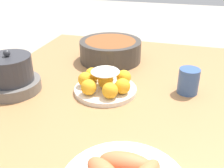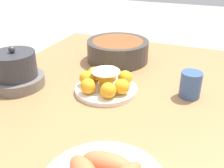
{
  "view_description": "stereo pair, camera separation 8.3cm",
  "coord_description": "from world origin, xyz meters",
  "px_view_note": "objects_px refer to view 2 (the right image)",
  "views": [
    {
      "loc": [
        -0.76,
        -0.2,
        1.16
      ],
      "look_at": [
        0.01,
        0.03,
        0.75
      ],
      "focal_mm": 42.0,
      "sensor_mm": 36.0,
      "label": 1
    },
    {
      "loc": [
        -0.74,
        -0.27,
        1.16
      ],
      "look_at": [
        0.01,
        0.03,
        0.75
      ],
      "focal_mm": 42.0,
      "sensor_mm": 36.0,
      "label": 2
    }
  ],
  "objects_px": {
    "dining_table": "(118,117)",
    "warming_pot": "(16,71)",
    "cup_near": "(191,85)",
    "cake_plate": "(105,83)",
    "serving_bowl": "(118,50)"
  },
  "relations": [
    {
      "from": "dining_table",
      "to": "warming_pot",
      "type": "height_order",
      "value": "warming_pot"
    },
    {
      "from": "cup_near",
      "to": "warming_pot",
      "type": "bearing_deg",
      "value": 104.58
    },
    {
      "from": "dining_table",
      "to": "cake_plate",
      "type": "distance_m",
      "value": 0.13
    },
    {
      "from": "serving_bowl",
      "to": "warming_pot",
      "type": "distance_m",
      "value": 0.45
    },
    {
      "from": "serving_bowl",
      "to": "cup_near",
      "type": "bearing_deg",
      "value": -122.12
    },
    {
      "from": "warming_pot",
      "to": "cup_near",
      "type": "bearing_deg",
      "value": -75.42
    },
    {
      "from": "cake_plate",
      "to": "serving_bowl",
      "type": "xyz_separation_m",
      "value": [
        0.29,
        0.07,
        0.02
      ]
    },
    {
      "from": "cake_plate",
      "to": "warming_pot",
      "type": "bearing_deg",
      "value": 104.24
    },
    {
      "from": "dining_table",
      "to": "cake_plate",
      "type": "xyz_separation_m",
      "value": [
        0.02,
        0.06,
        0.12
      ]
    },
    {
      "from": "cake_plate",
      "to": "serving_bowl",
      "type": "distance_m",
      "value": 0.3
    },
    {
      "from": "cake_plate",
      "to": "warming_pot",
      "type": "height_order",
      "value": "warming_pot"
    },
    {
      "from": "cake_plate",
      "to": "cup_near",
      "type": "xyz_separation_m",
      "value": [
        0.08,
        -0.28,
        0.01
      ]
    },
    {
      "from": "serving_bowl",
      "to": "dining_table",
      "type": "bearing_deg",
      "value": -158.79
    },
    {
      "from": "dining_table",
      "to": "cake_plate",
      "type": "relative_size",
      "value": 5.74
    },
    {
      "from": "cup_near",
      "to": "cake_plate",
      "type": "bearing_deg",
      "value": 104.97
    }
  ]
}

